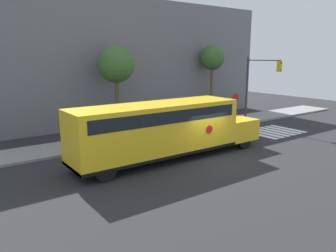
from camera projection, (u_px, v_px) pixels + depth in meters
ground_plane at (208, 158)px, 18.32m from camera, size 60.00×60.00×0.00m
sidewalk_strip at (146, 135)px, 23.46m from camera, size 44.00×3.00×0.15m
building_backdrop at (104, 62)px, 27.56m from camera, size 32.00×4.00×10.29m
crosswalk_stripes at (274, 132)px, 24.85m from camera, size 4.00×3.20×0.01m
school_bus at (164, 128)px, 17.74m from camera, size 11.71×2.57×3.15m
stop_sign at (235, 104)px, 27.03m from camera, size 0.76×0.10×2.62m
traffic_light at (257, 80)px, 26.62m from camera, size 0.28×3.31×5.55m
tree_near_sidewalk at (116, 65)px, 23.95m from camera, size 2.71×2.71×6.38m
tree_far_sidewalk at (212, 59)px, 30.37m from camera, size 2.24×2.24×6.59m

